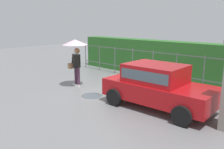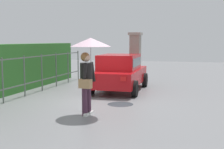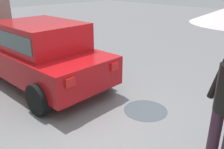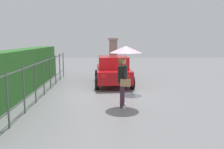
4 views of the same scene
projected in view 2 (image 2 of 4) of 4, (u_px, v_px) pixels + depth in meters
ground_plane at (96, 100)px, 10.29m from camera, size 40.00×40.00×0.00m
car at (120, 71)px, 12.14m from camera, size 3.78×1.95×1.48m
pedestrian at (89, 55)px, 8.08m from camera, size 1.10×1.10×2.12m
gate_pillar at (135, 57)px, 14.35m from camera, size 0.60×0.60×2.42m
fence_section at (24, 74)px, 10.88m from camera, size 10.16×0.05×1.50m
puddle_near at (120, 104)px, 9.62m from camera, size 0.84×0.84×0.00m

